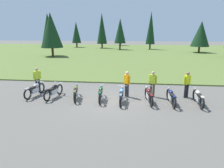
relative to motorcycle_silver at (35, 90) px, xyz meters
The scene contains 15 objects.
ground_plane 5.03m from the motorcycle_silver, ahead, with size 140.00×140.00×0.00m, color #605B54.
grass_moorland 26.21m from the motorcycle_silver, 79.00° to the left, with size 80.00×44.00×0.10m, color #5B7033.
forest_treeline 31.69m from the motorcycle_silver, 87.72° to the left, with size 41.55×28.15×8.52m.
motorcycle_silver is the anchor object (origin of this frame).
motorcycle_black 1.34m from the motorcycle_silver, ahead, with size 0.67×2.08×0.88m.
motorcycle_olive 2.80m from the motorcycle_silver, ahead, with size 0.71×2.08×0.88m.
motorcycle_british_green 4.38m from the motorcycle_silver, ahead, with size 0.62×2.10×0.88m.
motorcycle_sky_blue 5.68m from the motorcycle_silver, ahead, with size 0.62×2.10×0.88m.
motorcycle_maroon 7.26m from the motorcycle_silver, ahead, with size 0.64×2.09×0.88m.
motorcycle_navy 8.53m from the motorcycle_silver, ahead, with size 0.62×2.10×0.88m.
motorcycle_cream 10.05m from the motorcycle_silver, ahead, with size 0.62×2.10×0.88m.
rider_near_row_end 7.59m from the motorcycle_silver, ahead, with size 0.51×0.34×1.67m.
rider_checking_bike 5.96m from the motorcycle_silver, ahead, with size 0.41×0.43×1.67m.
rider_with_back_turned 9.71m from the motorcycle_silver, ahead, with size 0.48×0.38×1.67m.
rider_in_hivis_vest 1.24m from the motorcycle_silver, 106.24° to the left, with size 0.41×0.42×1.67m.
Camera 1 is at (1.33, -11.36, 4.13)m, focal length 32.05 mm.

